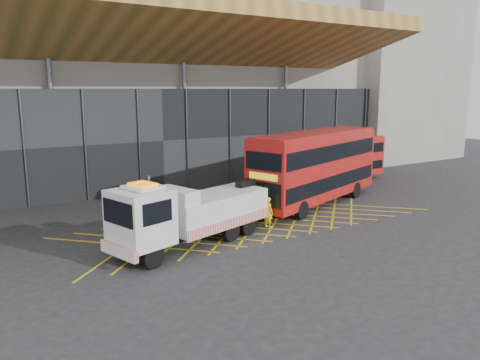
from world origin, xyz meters
TOP-DOWN VIEW (x-y plane):
  - ground_plane at (0.00, 0.00)m, footprint 120.00×120.00m
  - road_markings at (3.20, 0.00)m, footprint 23.16×7.16m
  - construction_building at (1.92, 18.40)m, footprint 55.00×23.97m
  - east_building at (32.00, 16.00)m, footprint 15.00×12.00m
  - recovery_truck at (-2.12, -1.79)m, footprint 10.83×5.10m
  - bus_towed at (9.30, 1.62)m, footprint 12.74×6.89m
  - bus_second at (16.33, 6.96)m, footprint 9.50×2.39m
  - worker at (3.25, -1.24)m, footprint 0.54×0.73m

SIDE VIEW (x-z plane):
  - ground_plane at x=0.00m, z-range 0.00..0.00m
  - road_markings at x=3.20m, z-range 0.00..0.01m
  - worker at x=3.25m, z-range 0.00..1.82m
  - recovery_truck at x=-2.12m, z-range -0.14..3.65m
  - bus_second at x=16.33m, z-range 0.21..4.05m
  - bus_towed at x=9.30m, z-range 0.28..5.38m
  - construction_building at x=1.92m, z-range -0.02..17.98m
  - east_building at x=32.00m, z-range 0.00..20.00m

